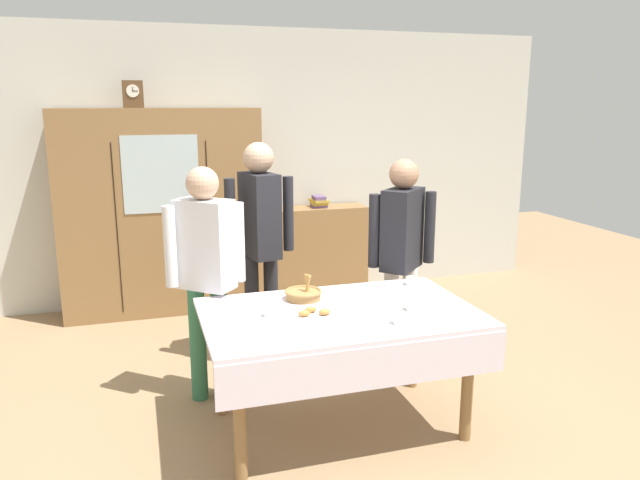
% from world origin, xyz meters
% --- Properties ---
extents(ground_plane, '(12.00, 12.00, 0.00)m').
position_xyz_m(ground_plane, '(0.00, 0.00, 0.00)').
color(ground_plane, '#997A56').
rests_on(ground_plane, ground).
extents(back_wall, '(6.40, 0.10, 2.70)m').
position_xyz_m(back_wall, '(0.00, 2.65, 1.35)').
color(back_wall, silver).
rests_on(back_wall, ground).
extents(dining_table, '(1.63, 1.02, 0.76)m').
position_xyz_m(dining_table, '(0.00, -0.23, 0.65)').
color(dining_table, olive).
rests_on(dining_table, ground).
extents(wall_cabinet, '(1.85, 0.46, 1.93)m').
position_xyz_m(wall_cabinet, '(-0.90, 2.35, 0.97)').
color(wall_cabinet, olive).
rests_on(wall_cabinet, ground).
extents(mantel_clock, '(0.18, 0.11, 0.24)m').
position_xyz_m(mantel_clock, '(-1.09, 2.35, 2.05)').
color(mantel_clock, brown).
rests_on(mantel_clock, wall_cabinet).
extents(bookshelf_low, '(0.97, 0.35, 0.93)m').
position_xyz_m(bookshelf_low, '(0.66, 2.41, 0.47)').
color(bookshelf_low, olive).
rests_on(bookshelf_low, ground).
extents(book_stack, '(0.17, 0.23, 0.12)m').
position_xyz_m(book_stack, '(0.66, 2.41, 0.99)').
color(book_stack, '#664C7A').
rests_on(book_stack, bookshelf_low).
extents(tea_cup_back_edge, '(0.13, 0.13, 0.06)m').
position_xyz_m(tea_cup_back_edge, '(0.25, -0.53, 0.78)').
color(tea_cup_back_edge, white).
rests_on(tea_cup_back_edge, dining_table).
extents(tea_cup_far_left, '(0.13, 0.13, 0.06)m').
position_xyz_m(tea_cup_far_left, '(0.42, -0.33, 0.78)').
color(tea_cup_far_left, silver).
rests_on(tea_cup_far_left, dining_table).
extents(tea_cup_far_right, '(0.13, 0.13, 0.06)m').
position_xyz_m(tea_cup_far_right, '(0.63, 0.14, 0.78)').
color(tea_cup_far_right, white).
rests_on(tea_cup_far_right, dining_table).
extents(tea_cup_center, '(0.13, 0.13, 0.06)m').
position_xyz_m(tea_cup_center, '(-0.42, -0.19, 0.78)').
color(tea_cup_center, white).
rests_on(tea_cup_center, dining_table).
extents(bread_basket, '(0.24, 0.24, 0.16)m').
position_xyz_m(bread_basket, '(-0.15, 0.08, 0.79)').
color(bread_basket, '#9E7542').
rests_on(bread_basket, dining_table).
extents(pastry_plate, '(0.28, 0.28, 0.05)m').
position_xyz_m(pastry_plate, '(-0.18, -0.26, 0.77)').
color(pastry_plate, white).
rests_on(pastry_plate, dining_table).
extents(spoon_mid_right, '(0.12, 0.02, 0.01)m').
position_xyz_m(spoon_mid_right, '(0.13, -0.23, 0.76)').
color(spoon_mid_right, silver).
rests_on(spoon_mid_right, dining_table).
extents(spoon_front_edge, '(0.12, 0.02, 0.01)m').
position_xyz_m(spoon_front_edge, '(-0.17, -0.52, 0.76)').
color(spoon_front_edge, silver).
rests_on(spoon_front_edge, dining_table).
extents(spoon_near_left, '(0.12, 0.02, 0.01)m').
position_xyz_m(spoon_near_left, '(0.64, -0.35, 0.76)').
color(spoon_near_left, silver).
rests_on(spoon_near_left, dining_table).
extents(person_behind_table_right, '(0.52, 0.39, 1.59)m').
position_xyz_m(person_behind_table_right, '(0.71, 0.48, 0.96)').
color(person_behind_table_right, silver).
rests_on(person_behind_table_right, ground).
extents(person_behind_table_left, '(0.52, 0.39, 1.70)m').
position_xyz_m(person_behind_table_left, '(-0.25, 0.93, 1.04)').
color(person_behind_table_left, '#232328').
rests_on(person_behind_table_left, ground).
extents(person_near_right_end, '(0.52, 0.39, 1.58)m').
position_xyz_m(person_near_right_end, '(-0.72, 0.42, 0.96)').
color(person_near_right_end, '#33704C').
rests_on(person_near_right_end, ground).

